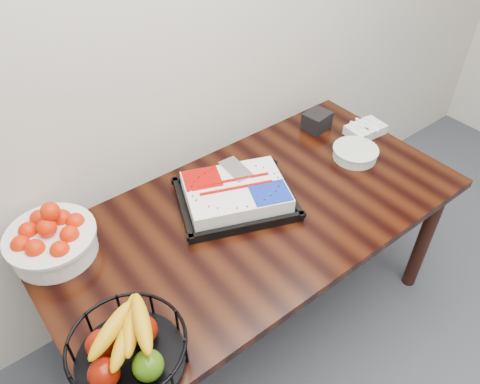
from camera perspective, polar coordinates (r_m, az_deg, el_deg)
table at (r=2.02m, az=1.95°, el=-4.13°), size 1.80×0.90×0.75m
cake_tray at (r=1.97m, az=-0.54°, el=-0.30°), size 0.58×0.52×0.10m
tangerine_bowl at (r=1.87m, az=-22.15°, el=-4.97°), size 0.34×0.34×0.21m
fruit_basket at (r=1.51m, az=-13.47°, el=-18.25°), size 0.36×0.36×0.19m
plate_stack at (r=2.29m, az=13.85°, el=4.63°), size 0.21×0.21×0.05m
fork_bag at (r=2.47m, az=15.03°, el=7.41°), size 0.20×0.14×0.06m
napkin_box at (r=2.46m, az=9.34°, el=8.58°), size 0.14×0.13×0.09m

